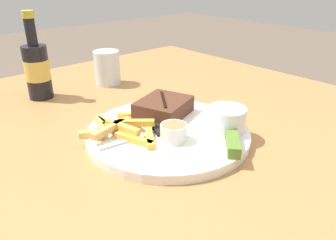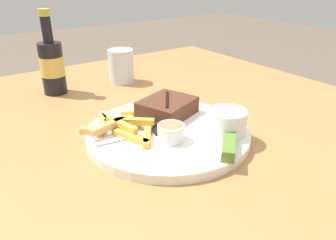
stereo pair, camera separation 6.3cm
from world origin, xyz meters
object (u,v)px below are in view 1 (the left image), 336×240
(coleslaw_cup, at_px, (226,118))
(beer_bottle, at_px, (37,69))
(dinner_plate, at_px, (168,133))
(drinking_glass, at_px, (107,68))
(fork_utensil, at_px, (129,140))
(steak_portion, at_px, (164,107))
(dipping_sauce_cup, at_px, (174,132))
(knife_utensil, at_px, (152,121))
(pickle_spear, at_px, (233,143))

(coleslaw_cup, distance_m, beer_bottle, 0.50)
(coleslaw_cup, xyz_separation_m, beer_bottle, (-0.18, 0.46, 0.03))
(dinner_plate, relative_size, drinking_glass, 3.35)
(fork_utensil, xyz_separation_m, beer_bottle, (-0.01, 0.37, 0.06))
(steak_portion, height_order, dipping_sauce_cup, steak_portion)
(coleslaw_cup, bearing_deg, beer_bottle, 111.51)
(drinking_glass, bearing_deg, dipping_sauce_cup, -105.51)
(coleslaw_cup, distance_m, dipping_sauce_cup, 0.11)
(dipping_sauce_cup, distance_m, knife_utensil, 0.09)
(dinner_plate, height_order, fork_utensil, fork_utensil)
(knife_utensil, bearing_deg, beer_bottle, 37.73)
(dinner_plate, relative_size, dipping_sauce_cup, 6.46)
(coleslaw_cup, relative_size, dipping_sauce_cup, 1.51)
(knife_utensil, bearing_deg, coleslaw_cup, -122.44)
(steak_portion, bearing_deg, beer_bottle, 113.05)
(pickle_spear, distance_m, drinking_glass, 0.50)
(dinner_plate, xyz_separation_m, beer_bottle, (-0.10, 0.38, 0.07))
(dinner_plate, height_order, coleslaw_cup, coleslaw_cup)
(steak_portion, xyz_separation_m, coleslaw_cup, (0.04, -0.14, 0.01))
(dipping_sauce_cup, distance_m, drinking_glass, 0.42)
(steak_portion, xyz_separation_m, fork_utensil, (-0.12, -0.05, -0.02))
(fork_utensil, bearing_deg, beer_bottle, 100.33)
(knife_utensil, bearing_deg, fork_utensil, 135.06)
(dipping_sauce_cup, height_order, pickle_spear, dipping_sauce_cup)
(steak_portion, height_order, pickle_spear, steak_portion)
(drinking_glass, bearing_deg, beer_bottle, 173.76)
(steak_portion, distance_m, dipping_sauce_cup, 0.12)
(beer_bottle, bearing_deg, drinking_glass, -6.24)
(steak_portion, relative_size, dipping_sauce_cup, 2.73)
(beer_bottle, height_order, drinking_glass, beer_bottle)
(fork_utensil, distance_m, drinking_glass, 0.39)
(fork_utensil, height_order, drinking_glass, drinking_glass)
(pickle_spear, bearing_deg, beer_bottle, 104.75)
(coleslaw_cup, bearing_deg, knife_utensil, 125.43)
(dinner_plate, bearing_deg, knife_utensil, 95.59)
(steak_portion, xyz_separation_m, dipping_sauce_cup, (-0.06, -0.10, 0.00))
(knife_utensil, bearing_deg, steak_portion, -51.35)
(dinner_plate, relative_size, fork_utensil, 2.38)
(coleslaw_cup, relative_size, knife_utensil, 0.47)
(knife_utensil, bearing_deg, dinner_plate, -152.29)
(dipping_sauce_cup, relative_size, knife_utensil, 0.31)
(steak_portion, distance_m, knife_utensil, 0.05)
(fork_utensil, bearing_deg, knife_utensil, 31.02)
(coleslaw_cup, bearing_deg, dipping_sauce_cup, 160.77)
(knife_utensil, height_order, drinking_glass, drinking_glass)
(dinner_plate, height_order, beer_bottle, beer_bottle)
(coleslaw_cup, height_order, pickle_spear, coleslaw_cup)
(dinner_plate, bearing_deg, beer_bottle, 104.45)
(pickle_spear, relative_size, beer_bottle, 0.34)
(knife_utensil, distance_m, drinking_glass, 0.33)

